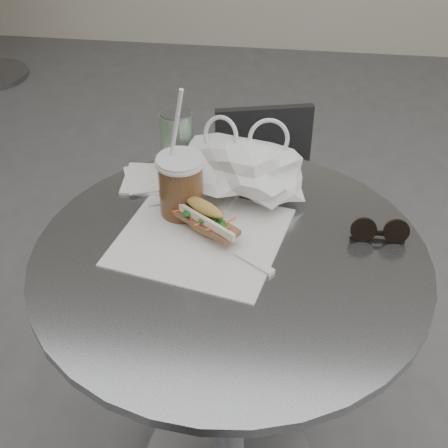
# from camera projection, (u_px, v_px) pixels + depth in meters

# --- Properties ---
(cafe_table) EXTENTS (0.76, 0.76, 0.74)m
(cafe_table) POSITION_uv_depth(u_px,v_px,m) (229.00, 350.00, 1.35)
(cafe_table) COLOR slate
(cafe_table) RESTS_ON ground
(chair_far) EXTENTS (0.36, 0.39, 0.68)m
(chair_far) POSITION_uv_depth(u_px,v_px,m) (267.00, 239.00, 1.90)
(chair_far) COLOR #303032
(chair_far) RESTS_ON ground
(sandwich_paper) EXTENTS (0.36, 0.35, 0.00)m
(sandwich_paper) POSITION_uv_depth(u_px,v_px,m) (201.00, 236.00, 1.22)
(sandwich_paper) COLOR white
(sandwich_paper) RESTS_ON cafe_table
(banh_mi) EXTENTS (0.20, 0.18, 0.07)m
(banh_mi) POSITION_uv_depth(u_px,v_px,m) (204.00, 218.00, 1.22)
(banh_mi) COLOR gold
(banh_mi) RESTS_ON sandwich_paper
(iced_coffee) EXTENTS (0.10, 0.10, 0.28)m
(iced_coffee) POSITION_uv_depth(u_px,v_px,m) (181.00, 185.00, 1.24)
(iced_coffee) COLOR brown
(iced_coffee) RESTS_ON cafe_table
(sunglasses) EXTENTS (0.11, 0.03, 0.05)m
(sunglasses) POSITION_uv_depth(u_px,v_px,m) (379.00, 232.00, 1.21)
(sunglasses) COLOR black
(sunglasses) RESTS_ON cafe_table
(plastic_bag) EXTENTS (0.27, 0.23, 0.12)m
(plastic_bag) POSITION_uv_depth(u_px,v_px,m) (243.00, 170.00, 1.30)
(plastic_bag) COLOR white
(plastic_bag) RESTS_ON cafe_table
(napkin_stack) EXTENTS (0.14, 0.14, 0.01)m
(napkin_stack) POSITION_uv_depth(u_px,v_px,m) (151.00, 179.00, 1.38)
(napkin_stack) COLOR white
(napkin_stack) RESTS_ON cafe_table
(drink_can) EXTENTS (0.07, 0.07, 0.14)m
(drink_can) POSITION_uv_depth(u_px,v_px,m) (177.00, 140.00, 1.38)
(drink_can) COLOR #549057
(drink_can) RESTS_ON cafe_table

